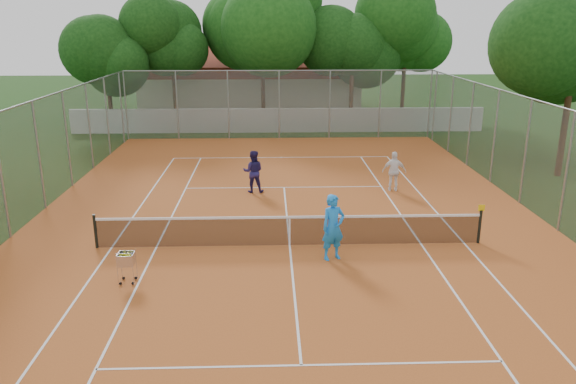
{
  "coord_description": "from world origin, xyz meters",
  "views": [
    {
      "loc": [
        -0.6,
        -16.21,
        6.66
      ],
      "look_at": [
        0.0,
        1.5,
        1.3
      ],
      "focal_mm": 35.0,
      "sensor_mm": 36.0,
      "label": 1
    }
  ],
  "objects_px": {
    "clubhouse": "(251,81)",
    "ball_hopper": "(127,267)",
    "tennis_net": "(290,230)",
    "player_near": "(333,227)",
    "player_far_right": "(394,171)",
    "player_far_left": "(253,172)"
  },
  "relations": [
    {
      "from": "clubhouse",
      "to": "player_near",
      "type": "distance_m",
      "value": 30.26
    },
    {
      "from": "ball_hopper",
      "to": "tennis_net",
      "type": "bearing_deg",
      "value": 18.57
    },
    {
      "from": "player_near",
      "to": "player_far_left",
      "type": "height_order",
      "value": "player_near"
    },
    {
      "from": "clubhouse",
      "to": "ball_hopper",
      "type": "distance_m",
      "value": 31.6
    },
    {
      "from": "tennis_net",
      "to": "ball_hopper",
      "type": "xyz_separation_m",
      "value": [
        -4.4,
        -2.46,
        -0.03
      ]
    },
    {
      "from": "tennis_net",
      "to": "player_near",
      "type": "height_order",
      "value": "player_near"
    },
    {
      "from": "player_near",
      "to": "ball_hopper",
      "type": "xyz_separation_m",
      "value": [
        -5.62,
        -1.39,
        -0.52
      ]
    },
    {
      "from": "tennis_net",
      "to": "player_far_right",
      "type": "bearing_deg",
      "value": 52.2
    },
    {
      "from": "clubhouse",
      "to": "player_far_right",
      "type": "relative_size",
      "value": 9.99
    },
    {
      "from": "tennis_net",
      "to": "player_near",
      "type": "bearing_deg",
      "value": -41.24
    },
    {
      "from": "ball_hopper",
      "to": "clubhouse",
      "type": "bearing_deg",
      "value": 75.0
    },
    {
      "from": "player_far_right",
      "to": "ball_hopper",
      "type": "relative_size",
      "value": 1.79
    },
    {
      "from": "clubhouse",
      "to": "player_near",
      "type": "height_order",
      "value": "clubhouse"
    },
    {
      "from": "clubhouse",
      "to": "ball_hopper",
      "type": "bearing_deg",
      "value": -94.36
    },
    {
      "from": "player_near",
      "to": "player_far_right",
      "type": "bearing_deg",
      "value": 42.1
    },
    {
      "from": "ball_hopper",
      "to": "player_far_right",
      "type": "bearing_deg",
      "value": 32.22
    },
    {
      "from": "tennis_net",
      "to": "player_far_right",
      "type": "xyz_separation_m",
      "value": [
        4.49,
        5.79,
        0.33
      ]
    },
    {
      "from": "player_near",
      "to": "ball_hopper",
      "type": "relative_size",
      "value": 2.14
    },
    {
      "from": "player_near",
      "to": "ball_hopper",
      "type": "bearing_deg",
      "value": 171.51
    },
    {
      "from": "clubhouse",
      "to": "player_far_left",
      "type": "relative_size",
      "value": 9.51
    },
    {
      "from": "player_far_right",
      "to": "ball_hopper",
      "type": "distance_m",
      "value": 12.13
    },
    {
      "from": "player_far_left",
      "to": "clubhouse",
      "type": "bearing_deg",
      "value": -86.14
    }
  ]
}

